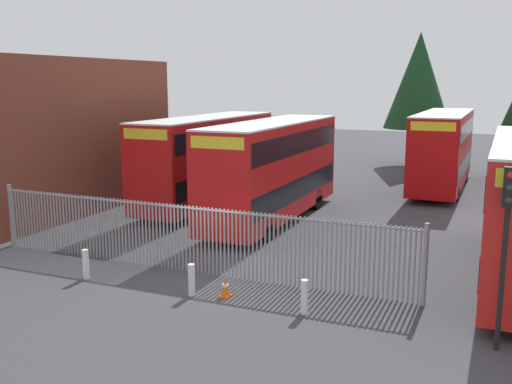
{
  "coord_description": "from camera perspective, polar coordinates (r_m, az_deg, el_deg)",
  "views": [
    {
      "loc": [
        8.62,
        -15.95,
        6.14
      ],
      "look_at": [
        0.0,
        4.0,
        2.0
      ],
      "focal_mm": 40.84,
      "sensor_mm": 36.0,
      "label": 1
    }
  ],
  "objects": [
    {
      "name": "bollard_center_front",
      "position": [
        17.17,
        -6.33,
        -8.55
      ],
      "size": [
        0.2,
        0.2,
        0.95
      ],
      "primitive_type": "cylinder",
      "color": "silver",
      "rests_on": "ground"
    },
    {
      "name": "ground_plane",
      "position": [
        26.19,
        3.48,
        -2.79
      ],
      "size": [
        100.0,
        100.0,
        0.0
      ],
      "primitive_type": "plane",
      "color": "#3D3D42"
    },
    {
      "name": "bollard_near_left",
      "position": [
        19.23,
        -16.34,
        -6.8
      ],
      "size": [
        0.2,
        0.2,
        0.95
      ],
      "primitive_type": "cylinder",
      "color": "silver",
      "rests_on": "ground"
    },
    {
      "name": "double_decker_bus_behind_fence_left",
      "position": [
        25.78,
        1.68,
        2.49
      ],
      "size": [
        2.54,
        10.81,
        4.42
      ],
      "color": "red",
      "rests_on": "ground"
    },
    {
      "name": "traffic_light_kerbside",
      "position": [
        14.15,
        23.33,
        -3.01
      ],
      "size": [
        0.28,
        0.33,
        4.3
      ],
      "color": "black",
      "rests_on": "ground"
    },
    {
      "name": "tree_tall_back",
      "position": [
        44.37,
        15.65,
        10.45
      ],
      "size": [
        4.8,
        4.8,
        9.62
      ],
      "color": "#4C3823",
      "rests_on": "ground"
    },
    {
      "name": "double_decker_bus_behind_fence_right",
      "position": [
        29.26,
        -4.77,
        3.45
      ],
      "size": [
        2.54,
        10.81,
        4.42
      ],
      "color": "red",
      "rests_on": "ground"
    },
    {
      "name": "palisade_fence",
      "position": [
        19.16,
        -6.88,
        -4.3
      ],
      "size": [
        15.28,
        0.14,
        2.35
      ],
      "color": "gray",
      "rests_on": "ground"
    },
    {
      "name": "double_decker_bus_far_back",
      "position": [
        34.99,
        17.84,
        4.17
      ],
      "size": [
        2.54,
        10.81,
        4.42
      ],
      "color": "#B70C0C",
      "rests_on": "ground"
    },
    {
      "name": "traffic_cone_by_gate",
      "position": [
        17.07,
        -3.02,
        -9.28
      ],
      "size": [
        0.34,
        0.34,
        0.59
      ],
      "color": "orange",
      "rests_on": "ground"
    },
    {
      "name": "bollard_near_right",
      "position": [
        15.85,
        4.77,
        -10.2
      ],
      "size": [
        0.2,
        0.2,
        0.95
      ],
      "primitive_type": "cylinder",
      "color": "silver",
      "rests_on": "ground"
    }
  ]
}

